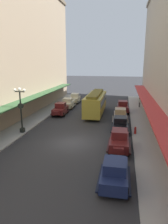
% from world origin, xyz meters
% --- Properties ---
extents(ground_plane, '(200.00, 200.00, 0.00)m').
position_xyz_m(ground_plane, '(0.00, 0.00, 0.00)').
color(ground_plane, '#2D2D30').
extents(sidewalk_left, '(3.00, 60.00, 0.15)m').
position_xyz_m(sidewalk_left, '(-7.50, 0.00, 0.07)').
color(sidewalk_left, '#A8A59E').
rests_on(sidewalk_left, ground).
extents(sidewalk_right, '(3.00, 60.00, 0.15)m').
position_xyz_m(sidewalk_right, '(7.50, 0.00, 0.07)').
color(sidewalk_right, '#A8A59E').
rests_on(sidewalk_right, ground).
extents(parked_car_0, '(2.28, 4.31, 1.84)m').
position_xyz_m(parked_car_0, '(-4.71, 20.62, 0.94)').
color(parked_car_0, beige).
rests_on(parked_car_0, ground).
extents(parked_car_1, '(2.26, 4.30, 1.84)m').
position_xyz_m(parked_car_1, '(4.63, 4.53, 0.94)').
color(parked_car_1, black).
rests_on(parked_car_1, ground).
extents(parked_car_2, '(2.28, 4.31, 1.84)m').
position_xyz_m(parked_car_2, '(4.84, 14.31, 0.94)').
color(parked_car_2, '#591919').
rests_on(parked_car_2, ground).
extents(parked_car_3, '(2.26, 4.30, 1.84)m').
position_xyz_m(parked_car_3, '(-4.70, 10.85, 0.94)').
color(parked_car_3, '#591919').
rests_on(parked_car_3, ground).
extents(parked_car_4, '(2.16, 4.27, 1.84)m').
position_xyz_m(parked_car_4, '(4.67, -0.67, 0.94)').
color(parked_car_4, '#591919').
rests_on(parked_car_4, ground).
extents(parked_car_5, '(2.29, 4.31, 1.84)m').
position_xyz_m(parked_car_5, '(4.55, 8.52, 0.94)').
color(parked_car_5, '#997F5B').
rests_on(parked_car_5, ground).
extents(parked_car_6, '(2.23, 4.29, 1.84)m').
position_xyz_m(parked_car_6, '(-4.73, 15.46, 0.94)').
color(parked_car_6, beige).
rests_on(parked_car_6, ground).
extents(parked_car_7, '(2.15, 4.26, 1.84)m').
position_xyz_m(parked_car_7, '(4.51, -6.53, 0.94)').
color(parked_car_7, '#19234C').
rests_on(parked_car_7, ground).
extents(streetcar, '(2.56, 9.61, 3.46)m').
position_xyz_m(streetcar, '(0.64, 12.16, 1.90)').
color(streetcar, gold).
rests_on(streetcar, ground).
extents(lamp_post_with_clock, '(1.42, 0.44, 5.16)m').
position_xyz_m(lamp_post_with_clock, '(-6.40, 1.68, 2.99)').
color(lamp_post_with_clock, black).
rests_on(lamp_post_with_clock, sidewalk_left).
extents(fire_hydrant, '(0.24, 0.24, 0.82)m').
position_xyz_m(fire_hydrant, '(6.35, 3.63, 0.56)').
color(fire_hydrant, '#B21E19').
rests_on(fire_hydrant, sidewalk_right).
extents(pedestrian_1, '(0.36, 0.28, 1.67)m').
position_xyz_m(pedestrian_1, '(7.75, 18.13, 1.01)').
color(pedestrian_1, slate).
rests_on(pedestrian_1, sidewalk_right).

